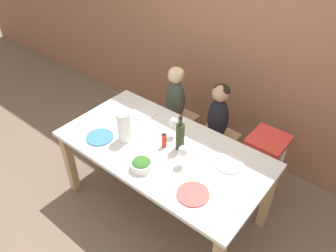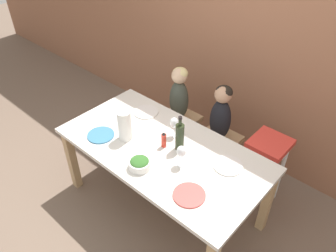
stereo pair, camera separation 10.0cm
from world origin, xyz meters
The scene contains 18 objects.
ground_plane centered at (0.00, 0.00, 0.00)m, with size 14.00×14.00×0.00m, color #705B4C.
wall_back centered at (0.00, 1.18, 1.35)m, with size 10.00×0.06×2.70m.
dining_table centered at (0.00, 0.00, 0.63)m, with size 1.74×0.90×0.72m.
chair_far_left centered at (-0.40, 0.67, 0.38)m, with size 0.37×0.39×0.46m.
chair_far_center centered at (0.11, 0.67, 0.38)m, with size 0.37×0.39×0.46m.
chair_right_highchair centered at (0.62, 0.67, 0.54)m, with size 0.31×0.33×0.71m.
person_child_left centered at (-0.40, 0.68, 0.76)m, with size 0.21×0.17×0.57m.
person_child_center centered at (0.11, 0.68, 0.76)m, with size 0.21×0.17×0.57m.
wine_bottle centered at (0.11, 0.08, 0.85)m, with size 0.07×0.07×0.32m.
paper_towel_roll centered at (-0.31, -0.12, 0.86)m, with size 0.11×0.11×0.27m.
wine_glass_near centered at (0.24, -0.06, 0.86)m, with size 0.07×0.07×0.19m.
wine_glass_far centered at (-0.03, 0.18, 0.86)m, with size 0.07×0.07×0.19m.
salad_bowl_large centered at (0.03, -0.28, 0.76)m, with size 0.17×0.17×0.08m.
dinner_plate_front_left centered at (-0.49, -0.24, 0.73)m, with size 0.23×0.23×0.01m.
dinner_plate_back_left centered at (-0.45, 0.26, 0.73)m, with size 0.23×0.23×0.01m.
dinner_plate_back_right centered at (0.52, 0.17, 0.73)m, with size 0.23×0.23×0.01m.
dinner_plate_front_right centered at (0.48, -0.25, 0.73)m, with size 0.23×0.23×0.01m.
condiment_bottle_hot_sauce centered at (0.00, 0.02, 0.79)m, with size 0.04×0.04×0.14m.
Camera 1 is at (1.30, -1.53, 2.49)m, focal length 35.00 mm.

